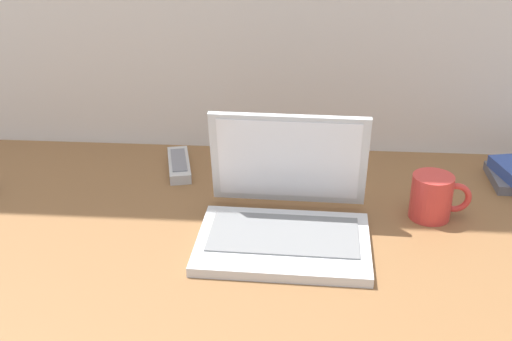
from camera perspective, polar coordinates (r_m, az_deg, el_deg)
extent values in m
cube|color=brown|center=(1.26, -2.48, -5.48)|extent=(1.60, 0.76, 0.03)
cube|color=silver|center=(1.18, 2.39, -6.40)|extent=(0.32, 0.23, 0.02)
cube|color=slate|center=(1.19, 2.45, -5.59)|extent=(0.27, 0.15, 0.00)
cube|color=silver|center=(1.24, 2.88, 0.99)|extent=(0.30, 0.06, 0.20)
cube|color=white|center=(1.24, 2.86, 0.93)|extent=(0.27, 0.05, 0.17)
cylinder|color=red|center=(1.30, 15.11, -2.24)|extent=(0.08, 0.08, 0.09)
torus|color=red|center=(1.31, 17.08, -2.29)|extent=(0.06, 0.01, 0.06)
cylinder|color=brown|center=(1.28, 15.30, -0.72)|extent=(0.07, 0.07, 0.00)
cube|color=#B7B7B7|center=(1.48, -6.77, 0.49)|extent=(0.08, 0.17, 0.02)
cube|color=slate|center=(1.47, -6.79, 0.93)|extent=(0.06, 0.12, 0.00)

